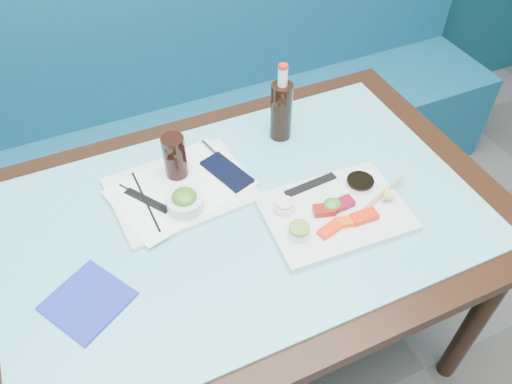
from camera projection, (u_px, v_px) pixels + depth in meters
name	position (u px, v px, depth m)	size (l,w,h in m)	color
booth_bench	(165.00, 137.00, 2.10)	(3.00, 0.56, 1.17)	navy
dining_table	(242.00, 235.00, 1.37)	(1.40, 0.90, 0.75)	black
glass_top	(242.00, 214.00, 1.30)	(1.22, 0.76, 0.01)	#62BBC4
sashimi_plate	(335.00, 213.00, 1.29)	(0.36, 0.26, 0.02)	silver
salmon_left	(329.00, 230.00, 1.23)	(0.06, 0.03, 0.01)	#FF290A
salmon_mid	(346.00, 222.00, 1.25)	(0.06, 0.03, 0.01)	#F34E09
salmon_right	(364.00, 217.00, 1.26)	(0.07, 0.03, 0.02)	#FE240A
tuna_left	(324.00, 210.00, 1.27)	(0.06, 0.03, 0.02)	maroon
tuna_right	(343.00, 204.00, 1.29)	(0.06, 0.03, 0.02)	maroon
seaweed_garnish	(332.00, 205.00, 1.28)	(0.05, 0.04, 0.03)	#36881F
ramekin_wasabi	(299.00, 233.00, 1.22)	(0.05, 0.05, 0.02)	white
wasabi_fill	(299.00, 228.00, 1.20)	(0.05, 0.05, 0.01)	olive
ramekin_ginger	(284.00, 207.00, 1.28)	(0.05, 0.05, 0.02)	white
ginger_fill	(284.00, 203.00, 1.26)	(0.05, 0.05, 0.01)	beige
soy_dish	(360.00, 184.00, 1.34)	(0.07, 0.07, 0.01)	white
soy_fill	(360.00, 181.00, 1.33)	(0.07, 0.07, 0.01)	black
lemon_wedge	(390.00, 196.00, 1.29)	(0.04, 0.04, 0.03)	#F2F473
chopstick_sleeve	(311.00, 185.00, 1.34)	(0.15, 0.02, 0.00)	black
wooden_chopstick_a	(375.00, 200.00, 1.30)	(0.01, 0.01, 0.26)	tan
wooden_chopstick_b	(378.00, 199.00, 1.30)	(0.01, 0.01, 0.20)	tan
serving_tray	(181.00, 190.00, 1.35)	(0.36, 0.27, 0.01)	silver
paper_placemat	(180.00, 188.00, 1.34)	(0.35, 0.25, 0.00)	white
seaweed_bowl	(185.00, 203.00, 1.28)	(0.10, 0.10, 0.04)	silver
seaweed_salad	(184.00, 197.00, 1.26)	(0.06, 0.06, 0.03)	#3A781B
cola_glass	(175.00, 157.00, 1.34)	(0.06, 0.06, 0.13)	black
navy_pouch	(227.00, 172.00, 1.38)	(0.07, 0.16, 0.01)	black
fork	(211.00, 150.00, 1.44)	(0.01, 0.01, 0.09)	silver
black_chopstick_a	(146.00, 201.00, 1.31)	(0.01, 0.01, 0.23)	black
black_chopstick_b	(149.00, 200.00, 1.31)	(0.01, 0.01, 0.21)	black
tray_sleeve	(147.00, 201.00, 1.31)	(0.02, 0.14, 0.00)	black
cola_bottle_body	(281.00, 111.00, 1.45)	(0.06, 0.06, 0.18)	black
cola_bottle_neck	(283.00, 77.00, 1.37)	(0.03, 0.03, 0.05)	white
cola_bottle_cap	(283.00, 67.00, 1.34)	(0.03, 0.03, 0.01)	red
blue_napkin	(88.00, 301.00, 1.12)	(0.16, 0.16, 0.01)	#1C239C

